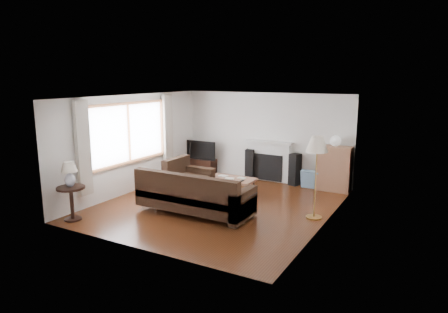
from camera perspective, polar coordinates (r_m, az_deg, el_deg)
The scene contains 17 objects.
room at distance 9.06m, azimuth -0.92°, elevation 0.60°, with size 5.10×5.60×2.54m.
window at distance 10.30m, azimuth -13.40°, elevation 3.29°, with size 0.12×2.74×1.54m, color brown.
curtain_near at distance 9.23m, azimuth -19.49°, elevation 1.09°, with size 0.10×0.35×2.10m, color beige.
curtain_far at distance 11.44m, azimuth -8.05°, elevation 3.52°, with size 0.10×0.35×2.10m, color beige.
fireplace at distance 11.45m, azimuth 6.37°, elevation -0.62°, with size 1.40×0.26×1.15m, color white.
tv_stand at distance 12.39m, azimuth -3.22°, elevation -1.31°, with size 0.89×0.40×0.45m, color black.
television at distance 12.26m, azimuth -3.04°, elevation 0.98°, with size 1.00×0.13×0.57m, color black.
speaker_left at distance 11.61m, azimuth 3.75°, elevation -1.09°, with size 0.24×0.29×0.88m, color black.
speaker_right at distance 11.11m, azimuth 10.10°, elevation -1.83°, with size 0.24×0.29×0.87m, color black.
bookshelf at distance 10.76m, azimuth 15.43°, elevation -1.67°, with size 0.86×0.41×1.18m, color #9B6648.
globe_lamp at distance 10.63m, azimuth 15.64°, elevation 2.15°, with size 0.27×0.27×0.27m, color white.
sectional_sofa at distance 8.71m, azimuth -4.21°, elevation -5.32°, with size 2.76×2.02×0.89m, color black.
coffee_table at distance 10.02m, azimuth 1.04°, elevation -4.35°, with size 1.17×0.64×0.46m, color #935F46.
footstool at distance 9.99m, azimuth -6.32°, elevation -4.78°, with size 0.42×0.42×0.35m, color black.
floor_lamp at distance 8.50m, azimuth 12.96°, elevation -3.01°, with size 0.45×0.45×1.75m, color #AB7F3B.
side_table at distance 8.91m, azimuth -20.91°, elevation -6.29°, with size 0.57×0.57×0.72m, color black.
table_lamp at distance 8.75m, azimuth -21.20°, elevation -2.40°, with size 0.33×0.33×0.53m, color silver.
Camera 1 is at (4.46, -7.70, 2.95)m, focal length 32.00 mm.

